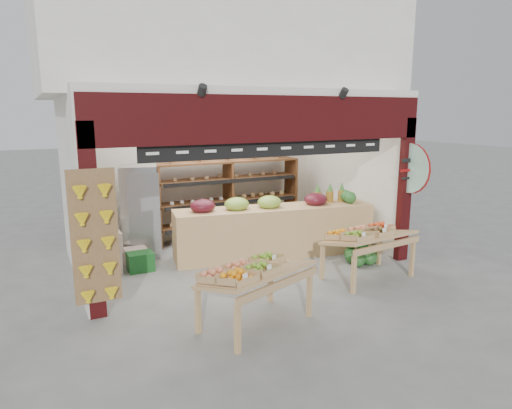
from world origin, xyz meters
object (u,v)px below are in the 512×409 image
Objects in this scene: back_shelving at (228,184)px; mid_counter at (274,229)px; display_table_left at (249,273)px; watermelon_pile at (361,253)px; refrigerator at (140,211)px; cardboard_stack at (121,256)px; display_table_right at (365,235)px.

back_shelving is 1.75m from mid_counter.
back_shelving is at bearing 70.19° from display_table_left.
mid_counter is at bearing -80.69° from back_shelving.
watermelon_pile is (2.97, 1.39, -0.56)m from display_table_left.
refrigerator is 4.26m from watermelon_pile.
mid_counter reaches higher than watermelon_pile.
refrigerator reaches higher than cardboard_stack.
watermelon_pile is at bearing -18.57° from refrigerator.
mid_counter is (0.26, -1.59, -0.69)m from back_shelving.
display_table_right is (3.06, -2.93, -0.14)m from refrigerator.
watermelon_pile is (0.48, 0.67, -0.57)m from display_table_right.
display_table_left is at bearing -109.81° from back_shelving.
back_shelving reaches higher than display_table_right.
display_table_right is (0.76, -1.77, 0.22)m from mid_counter.
display_table_left is 1.06× the size of display_table_right.
cardboard_stack is 0.60× the size of display_table_left.
cardboard_stack is (-0.53, -0.76, -0.61)m from refrigerator.
back_shelving is 3.22× the size of cardboard_stack.
mid_counter is at bearing -8.25° from cardboard_stack.
cardboard_stack is (-2.56, -1.18, -0.94)m from back_shelving.
refrigerator is at bearing 98.73° from display_table_left.
mid_counter is at bearing -12.86° from refrigerator.
cardboard_stack is 0.64× the size of display_table_right.
cardboard_stack is 4.22m from display_table_right.
mid_counter is at bearing 138.48° from watermelon_pile.
display_table_right is (3.58, -2.17, 0.48)m from cardboard_stack.
refrigerator is 4.24m from display_table_right.
refrigerator is 1.75× the size of cardboard_stack.
display_table_left is at bearing -69.41° from cardboard_stack.
refrigerator is 1.11× the size of display_table_right.
display_table_left is at bearing -67.18° from refrigerator.
display_table_left is 2.60m from display_table_right.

